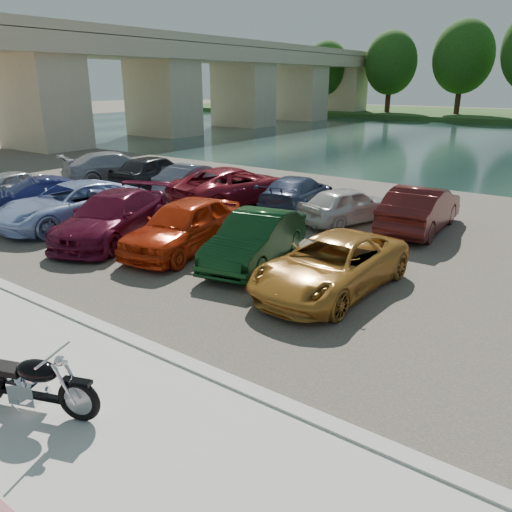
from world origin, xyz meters
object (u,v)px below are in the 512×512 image
at_px(car_2, 72,204).
at_px(motorcycle, 17,382).
at_px(car_0, 3,187).
at_px(car_1, 37,196).

bearing_deg(car_2, motorcycle, -33.61).
distance_m(car_0, car_2, 5.17).
bearing_deg(car_0, car_1, -13.46).
bearing_deg(car_0, motorcycle, -37.68).
height_order(car_1, car_2, car_2).
bearing_deg(motorcycle, car_0, 131.83).
xyz_separation_m(motorcycle, car_2, (-8.33, 6.81, 0.20)).
bearing_deg(motorcycle, car_1, 126.87).
height_order(motorcycle, car_0, car_0).
xyz_separation_m(car_0, car_2, (5.15, -0.35, 0.09)).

